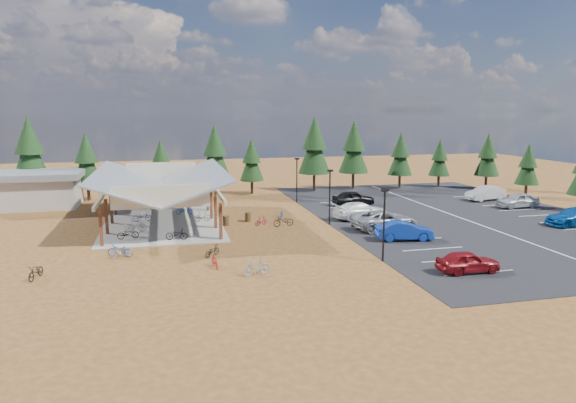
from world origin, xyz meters
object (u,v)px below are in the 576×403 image
Objects in this scene: lamp_post_0 at (384,220)px; car_3 at (361,211)px; bike_3 at (127,204)px; car_2 at (385,220)px; lamp_post_1 at (330,193)px; car_9 at (485,193)px; lamp_post_2 at (297,177)px; bike_12 at (212,251)px; bike_5 at (202,216)px; bike_4 at (177,234)px; trash_bin_1 at (248,217)px; bike_14 at (282,214)px; car_0 at (468,262)px; bike_2 at (142,216)px; bike_0 at (128,234)px; bike_9 at (120,252)px; bike_10 at (120,250)px; bike_pavilion at (161,182)px; bike_13 at (256,267)px; bike_16 at (284,221)px; trash_bin_0 at (226,221)px; bike_6 at (184,210)px; car_4 at (353,198)px; car_8 at (517,200)px; bike_15 at (261,221)px; outbuilding at (30,189)px; bike_11 at (215,261)px; bike_7 at (177,202)px; car_1 at (404,231)px; car_7 at (575,217)px; bike_8 at (36,272)px; bike_1 at (135,225)px.

car_3 is (3.75, 13.71, -2.13)m from lamp_post_0.
car_2 is (22.84, -14.94, 0.26)m from bike_3.
lamp_post_1 is 23.48m from car_9.
bike_12 is at bearing -120.09° from lamp_post_2.
lamp_post_2 is 3.22× the size of bike_5.
trash_bin_1 is at bearing -35.31° from bike_4.
car_0 is at bearing -50.34° from bike_14.
bike_0 is at bearing 170.70° from bike_2.
bike_4 reaches higher than bike_9.
bike_pavilion is at bearing -173.86° from bike_10.
bike_13 is at bearing 74.65° from bike_10.
bike_16 is at bearing -58.57° from bike_4.
trash_bin_0 is 6.58m from bike_6.
bike_6 reaches higher than bike_0.
bike_9 is (-18.00, -18.67, -2.54)m from lamp_post_2.
lamp_post_0 is 2.68× the size of bike_16.
trash_bin_1 is at bearing -92.11° from car_9.
trash_bin_0 is at bearing -150.33° from trash_bin_1.
car_4 is (22.57, 3.44, 0.29)m from bike_2.
bike_14 is 10.57m from car_4.
bike_10 is at bearing -127.09° from bike_14.
bike_5 reaches higher than bike_10.
car_4 reaches higher than bike_16.
car_8 is (40.25, 4.69, 0.30)m from bike_0.
lamp_post_1 is at bearing -135.65° from bike_15.
bike_15 is at bearing -32.95° from outbuilding.
bike_11 is 1.01× the size of bike_15.
bike_10 reaches higher than trash_bin_1.
car_9 is (38.82, 2.85, 0.32)m from bike_2.
car_1 is (17.63, -19.26, 0.25)m from bike_7.
bike_5 is at bearing -124.85° from bike_16.
car_9 reaches higher than car_3.
car_4 is at bearing -103.75° from car_9.
bike_0 reaches higher than bike_11.
bike_2 is 7.80m from bike_7.
car_8 is at bearing -0.15° from trash_bin_1.
bike_15 is (-6.21, 1.22, -2.53)m from lamp_post_1.
bike_9 is at bearing -88.40° from car_7.
bike_12 is at bearing 98.49° from bike_10.
car_1 is at bearing 20.37° from bike_8.
car_4 is (1.55, 15.68, 0.04)m from car_1.
car_7 is (35.75, -2.88, 0.29)m from bike_4.
lamp_post_0 reaches higher than bike_14.
car_2 reaches higher than car_1.
car_0 is at bearing -40.09° from lamp_post_0.
car_7 is at bearing -96.81° from bike_1.
bike_0 is 1.16× the size of bike_9.
bike_7 is 0.32× the size of car_8.
car_3 is (3.75, 1.71, -2.13)m from lamp_post_1.
car_0 reaches higher than bike_6.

